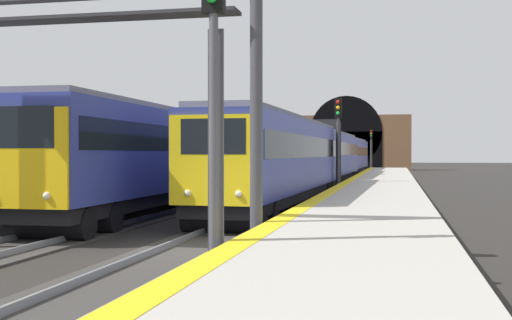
{
  "coord_description": "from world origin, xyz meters",
  "views": [
    {
      "loc": [
        -15.22,
        -4.85,
        2.42
      ],
      "look_at": [
        9.85,
        0.54,
        2.16
      ],
      "focal_mm": 46.0,
      "sensor_mm": 36.0,
      "label": 1
    }
  ],
  "objects": [
    {
      "name": "railway_signal_near",
      "position": [
        -4.33,
        -1.77,
        3.52
      ],
      "size": [
        0.39,
        0.38,
        5.88
      ],
      "rotation": [
        0.0,
        0.0,
        3.14
      ],
      "color": "#4C4C54",
      "rests_on": "ground_plane"
    },
    {
      "name": "railway_signal_far",
      "position": [
        67.06,
        -1.77,
        3.24
      ],
      "size": [
        0.39,
        0.38,
        5.37
      ],
      "rotation": [
        0.0,
        0.0,
        3.14
      ],
      "color": "#38383D",
      "rests_on": "ground_plane"
    },
    {
      "name": "train_adjacent_platform",
      "position": [
        31.58,
        4.63,
        2.4
      ],
      "size": [
        63.42,
        2.9,
        5.09
      ],
      "rotation": [
        0.0,
        0.0,
        3.15
      ],
      "color": "navy",
      "rests_on": "ground_plane"
    },
    {
      "name": "ground_plane",
      "position": [
        0.0,
        0.0,
        0.0
      ],
      "size": [
        320.0,
        320.0,
        0.0
      ],
      "primitive_type": "plane",
      "color": "#282623"
    },
    {
      "name": "platform_right_edge_strip",
      "position": [
        0.0,
        -2.26,
        0.91
      ],
      "size": [
        112.0,
        0.5,
        0.01
      ],
      "primitive_type": "cube",
      "color": "yellow",
      "rests_on": "platform_right"
    },
    {
      "name": "railway_signal_mid",
      "position": [
        20.19,
        -1.77,
        3.25
      ],
      "size": [
        0.39,
        0.38,
        5.37
      ],
      "rotation": [
        0.0,
        0.0,
        3.14
      ],
      "color": "#38383D",
      "rests_on": "ground_plane"
    },
    {
      "name": "platform_right",
      "position": [
        0.0,
        -3.96,
        0.45
      ],
      "size": [
        112.0,
        3.88,
        0.9
      ],
      "primitive_type": "cube",
      "color": "#ADA89E",
      "rests_on": "ground_plane"
    },
    {
      "name": "overhead_signal_gantry",
      "position": [
        -1.07,
        2.32,
        4.86
      ],
      "size": [
        0.7,
        8.54,
        6.38
      ],
      "color": "#3F3F47",
      "rests_on": "ground_plane"
    },
    {
      "name": "track_adjacent_line",
      "position": [
        0.0,
        4.63,
        0.04
      ],
      "size": [
        160.0,
        2.68,
        0.21
      ],
      "color": "#383533",
      "rests_on": "ground_plane"
    },
    {
      "name": "train_main_approaching",
      "position": [
        31.89,
        0.0,
        2.25
      ],
      "size": [
        58.83,
        3.17,
        4.84
      ],
      "rotation": [
        0.0,
        0.0,
        3.12
      ],
      "color": "navy",
      "rests_on": "ground_plane"
    },
    {
      "name": "track_main_line",
      "position": [
        0.0,
        0.0,
        0.04
      ],
      "size": [
        160.0,
        2.84,
        0.21
      ],
      "color": "#383533",
      "rests_on": "ground_plane"
    },
    {
      "name": "tunnel_portal",
      "position": [
        81.06,
        2.32,
        4.01
      ],
      "size": [
        2.42,
        18.43,
        10.73
      ],
      "color": "brown",
      "rests_on": "ground_plane"
    },
    {
      "name": "catenary_mast_near",
      "position": [
        48.29,
        10.88,
        3.77
      ],
      "size": [
        0.22,
        2.41,
        7.29
      ],
      "color": "#595B60",
      "rests_on": "ground_plane"
    }
  ]
}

